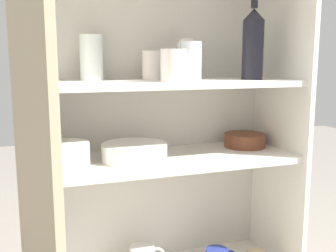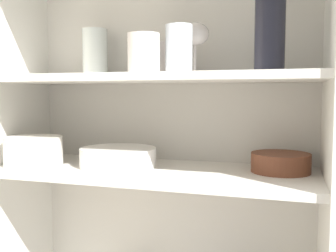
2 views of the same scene
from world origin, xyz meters
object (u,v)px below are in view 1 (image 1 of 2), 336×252
object	(u,v)px
wine_bottle	(253,44)
serving_bowl_small	(245,139)
plate_stack_white	(134,152)
mixing_bowl_large	(62,156)

from	to	relation	value
wine_bottle	serving_bowl_small	distance (m)	0.36
plate_stack_white	serving_bowl_small	distance (m)	0.45
wine_bottle	mixing_bowl_large	distance (m)	0.74
mixing_bowl_large	serving_bowl_small	distance (m)	0.69
wine_bottle	mixing_bowl_large	world-z (taller)	wine_bottle
wine_bottle	plate_stack_white	bearing A→B (deg)	175.79
wine_bottle	serving_bowl_small	size ratio (longest dim) A/B	1.79
plate_stack_white	mixing_bowl_large	xyz separation A→B (m)	(-0.24, -0.06, 0.02)
wine_bottle	serving_bowl_small	world-z (taller)	wine_bottle
mixing_bowl_large	serving_bowl_small	xyz separation A→B (m)	(0.68, 0.12, -0.02)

